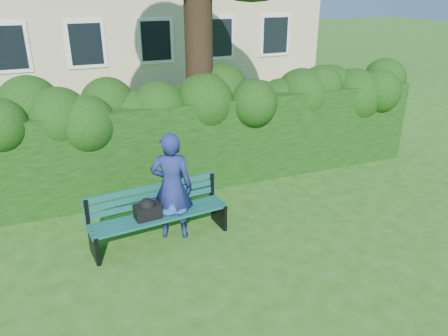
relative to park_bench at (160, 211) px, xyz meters
name	(u,v)px	position (x,y,z in m)	size (l,w,h in m)	color
ground	(237,232)	(1.23, -0.31, -0.50)	(80.00, 80.00, 0.00)	#2A5413
hedge	(194,142)	(1.23, 1.89, 0.40)	(10.00, 1.00, 1.80)	black
park_bench	(160,211)	(0.00, 0.00, 0.00)	(2.28, 0.77, 0.89)	#0E4738
man_reading	(172,187)	(0.22, 0.01, 0.40)	(0.66, 0.43, 1.80)	navy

